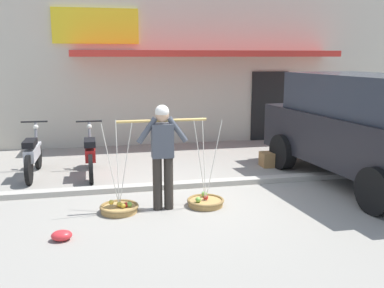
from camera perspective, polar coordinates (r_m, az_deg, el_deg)
ground_plane at (r=7.51m, az=0.11°, el=-7.31°), size 90.00×90.00×0.00m
sidewalk_curb at (r=8.14m, az=-0.93°, el=-5.42°), size 20.00×0.24×0.10m
fruit_vendor at (r=6.78m, az=-3.93°, el=-0.84°), size 1.41×0.22×1.70m
fruit_basket_left_side at (r=7.16m, az=1.80°, el=-7.63°), size 0.62×0.62×1.45m
fruit_basket_right_side at (r=6.97m, az=-9.62°, el=-8.33°), size 0.62×0.62×1.45m
motorcycle_nearest_shop at (r=9.33m, az=-20.40°, el=-1.39°), size 0.54×1.82×1.09m
motorcycle_second_in_row at (r=9.06m, az=-13.35°, el=-1.34°), size 0.54×1.82×1.09m
parked_truck at (r=8.79m, az=22.41°, el=2.20°), size 2.51×4.96×2.10m
storefront_building at (r=14.56m, az=-0.66°, el=10.29°), size 13.00×6.00×4.20m
plastic_litter_bag at (r=6.14m, az=-16.94°, el=-11.55°), size 0.28×0.22×0.14m
wooden_crate at (r=9.80m, az=10.41°, el=-2.01°), size 0.44×0.36×0.32m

